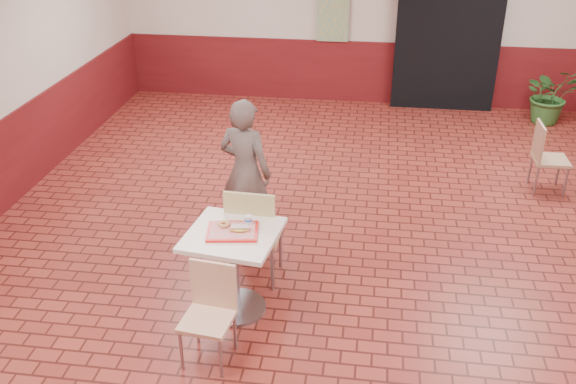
# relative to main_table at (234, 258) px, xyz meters

# --- Properties ---
(room_shell) EXTENTS (8.01, 10.01, 3.01)m
(room_shell) POSITION_rel_main_table_xyz_m (0.97, 0.83, 0.97)
(room_shell) COLOR maroon
(room_shell) RESTS_ON ground
(wainscot_band) EXTENTS (8.00, 10.00, 1.00)m
(wainscot_band) POSITION_rel_main_table_xyz_m (0.97, 0.83, -0.03)
(wainscot_band) COLOR #571012
(wainscot_band) RESTS_ON ground
(corridor_doorway) EXTENTS (1.60, 0.22, 2.20)m
(corridor_doorway) POSITION_rel_main_table_xyz_m (2.17, 5.71, 0.57)
(corridor_doorway) COLOR black
(corridor_doorway) RESTS_ON ground
(promo_poster) EXTENTS (0.50, 0.03, 1.20)m
(promo_poster) POSITION_rel_main_table_xyz_m (0.37, 5.77, 1.07)
(promo_poster) COLOR gray
(promo_poster) RESTS_ON wainscot_band
(main_table) EXTENTS (0.75, 0.75, 0.79)m
(main_table) POSITION_rel_main_table_xyz_m (0.00, 0.00, 0.00)
(main_table) COLOR beige
(main_table) RESTS_ON ground
(chair_main_front) EXTENTS (0.42, 0.42, 0.82)m
(chair_main_front) POSITION_rel_main_table_xyz_m (-0.06, -0.61, -0.07)
(chair_main_front) COLOR #DEAC85
(chair_main_front) RESTS_ON ground
(chair_main_back) EXTENTS (0.48, 0.48, 1.00)m
(chair_main_back) POSITION_rel_main_table_xyz_m (0.09, 0.45, 0.02)
(chair_main_back) COLOR tan
(chair_main_back) RESTS_ON ground
(customer) EXTENTS (0.65, 0.52, 1.55)m
(customer) POSITION_rel_main_table_xyz_m (-0.14, 1.21, 0.24)
(customer) COLOR brown
(customer) RESTS_ON ground
(serving_tray) EXTENTS (0.42, 0.33, 0.03)m
(serving_tray) POSITION_rel_main_table_xyz_m (0.00, -0.00, 0.27)
(serving_tray) COLOR red
(serving_tray) RESTS_ON main_table
(ring_donut) EXTENTS (0.14, 0.14, 0.03)m
(ring_donut) POSITION_rel_main_table_xyz_m (-0.09, 0.06, 0.30)
(ring_donut) COLOR #C17F46
(ring_donut) RESTS_ON serving_tray
(long_john_donut) EXTENTS (0.17, 0.10, 0.05)m
(long_john_donut) POSITION_rel_main_table_xyz_m (0.06, -0.01, 0.31)
(long_john_donut) COLOR #E7BF43
(long_john_donut) RESTS_ON serving_tray
(paper_cup) EXTENTS (0.06, 0.06, 0.08)m
(paper_cup) POSITION_rel_main_table_xyz_m (0.11, 0.11, 0.33)
(paper_cup) COLOR silver
(paper_cup) RESTS_ON serving_tray
(chair_second_left) EXTENTS (0.40, 0.40, 0.85)m
(chair_second_left) POSITION_rel_main_table_xyz_m (3.16, 2.82, -0.06)
(chair_second_left) COLOR tan
(chair_second_left) RESTS_ON ground
(potted_plant) EXTENTS (0.95, 0.88, 0.88)m
(potted_plant) POSITION_rel_main_table_xyz_m (3.73, 5.22, -0.09)
(potted_plant) COLOR #2C6026
(potted_plant) RESTS_ON ground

